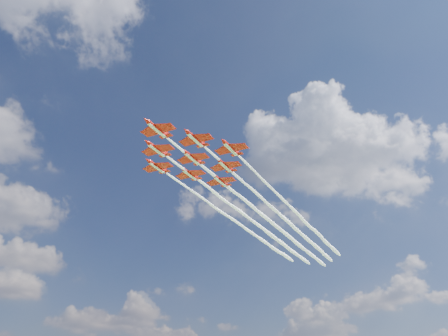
# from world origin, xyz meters

# --- Properties ---
(jet_lead) EXTENTS (114.69, 61.23, 2.81)m
(jet_lead) POSITION_xyz_m (42.21, 22.99, 81.00)
(jet_lead) COLOR red
(jet_row2_port) EXTENTS (114.69, 61.23, 2.81)m
(jet_row2_port) POSITION_xyz_m (53.42, 21.42, 81.00)
(jet_row2_port) COLOR red
(jet_row2_starb) EXTENTS (114.69, 61.23, 2.81)m
(jet_row2_starb) POSITION_xyz_m (47.49, 33.00, 81.00)
(jet_row2_starb) COLOR red
(jet_row3_port) EXTENTS (114.69, 61.23, 2.81)m
(jet_row3_port) POSITION_xyz_m (64.63, 19.86, 81.00)
(jet_row3_port) COLOR red
(jet_row3_centre) EXTENTS (114.69, 61.23, 2.81)m
(jet_row3_centre) POSITION_xyz_m (58.69, 31.44, 81.00)
(jet_row3_centre) COLOR red
(jet_row3_starb) EXTENTS (114.69, 61.23, 2.81)m
(jet_row3_starb) POSITION_xyz_m (52.76, 43.02, 81.00)
(jet_row3_starb) COLOR red
(jet_row4_port) EXTENTS (114.69, 61.23, 2.81)m
(jet_row4_port) POSITION_xyz_m (69.90, 29.88, 81.00)
(jet_row4_port) COLOR red
(jet_row4_starb) EXTENTS (114.69, 61.23, 2.81)m
(jet_row4_starb) POSITION_xyz_m (63.97, 41.45, 81.00)
(jet_row4_starb) COLOR red
(jet_tail) EXTENTS (114.69, 61.23, 2.81)m
(jet_tail) POSITION_xyz_m (75.17, 39.89, 81.00)
(jet_tail) COLOR red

